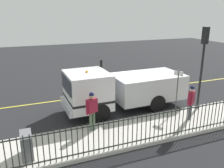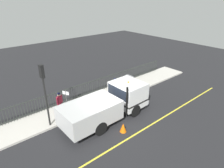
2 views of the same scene
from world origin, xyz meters
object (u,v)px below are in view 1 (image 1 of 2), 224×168
(traffic_light_near, at_px, (203,53))
(street_sign, at_px, (177,86))
(pedestrian_distant, at_px, (191,99))
(utility_cabinet, at_px, (27,145))
(work_truck, at_px, (118,88))
(worker_standing, at_px, (92,107))
(traffic_cone, at_px, (113,93))

(traffic_light_near, xyz_separation_m, street_sign, (-0.13, -1.34, -1.66))
(traffic_light_near, bearing_deg, pedestrian_distant, 117.20)
(utility_cabinet, bearing_deg, street_sign, 100.39)
(pedestrian_distant, distance_m, street_sign, 1.12)
(traffic_light_near, height_order, utility_cabinet, traffic_light_near)
(work_truck, bearing_deg, worker_standing, 132.84)
(worker_standing, bearing_deg, utility_cabinet, 177.48)
(street_sign, bearing_deg, traffic_cone, -148.52)
(worker_standing, distance_m, pedestrian_distant, 4.85)
(work_truck, distance_m, worker_standing, 2.89)
(worker_standing, bearing_deg, pedestrian_distant, -31.91)
(traffic_light_near, xyz_separation_m, traffic_cone, (-3.66, -3.50, -2.92))
(worker_standing, distance_m, street_sign, 4.77)
(traffic_cone, bearing_deg, street_sign, 31.48)
(traffic_light_near, height_order, street_sign, traffic_light_near)
(worker_standing, height_order, utility_cabinet, worker_standing)
(work_truck, height_order, street_sign, work_truck)
(work_truck, relative_size, street_sign, 2.98)
(work_truck, xyz_separation_m, traffic_cone, (-1.85, 0.49, -0.97))
(work_truck, distance_m, street_sign, 3.15)
(worker_standing, xyz_separation_m, utility_cabinet, (1.07, -2.83, -0.63))
(worker_standing, height_order, traffic_light_near, traffic_light_near)
(work_truck, height_order, traffic_light_near, traffic_light_near)
(work_truck, relative_size, pedestrian_distant, 3.95)
(traffic_light_near, xyz_separation_m, utility_cabinet, (1.26, -8.92, -2.63))
(worker_standing, xyz_separation_m, traffic_cone, (-3.84, 2.59, -0.92))
(work_truck, relative_size, traffic_light_near, 1.56)
(work_truck, distance_m, traffic_cone, 2.14)
(worker_standing, relative_size, pedestrian_distant, 1.03)
(worker_standing, distance_m, traffic_cone, 4.72)
(pedestrian_distant, xyz_separation_m, utility_cabinet, (0.33, -7.63, -0.60))
(utility_cabinet, relative_size, street_sign, 0.40)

